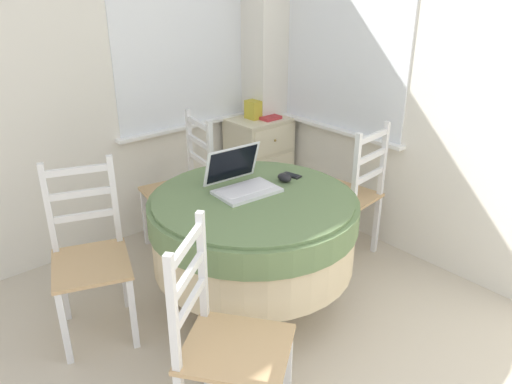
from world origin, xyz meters
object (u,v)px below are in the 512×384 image
object	(u,v)px
corner_cabinet	(259,163)
storage_box	(259,108)
dining_chair_near_back_window	(183,188)
dining_chair_left_flank	(90,257)
cell_phone	(292,175)
dining_chair_camera_near	(225,344)
round_dining_table	(253,225)
book_on_cabinet	(265,116)
laptop	(242,181)
computer_mouse	(284,178)
dining_chair_near_right_window	(349,195)

from	to	relation	value
corner_cabinet	storage_box	distance (m)	0.46
dining_chair_near_back_window	dining_chair_left_flank	bearing A→B (deg)	-152.66
cell_phone	corner_cabinet	distance (m)	1.20
dining_chair_camera_near	dining_chair_left_flank	size ratio (longest dim) A/B	1.00
round_dining_table	dining_chair_camera_near	distance (m)	0.89
book_on_cabinet	laptop	bearing A→B (deg)	-137.27
computer_mouse	corner_cabinet	xyz separation A→B (m)	(0.69, 1.02, -0.36)
laptop	computer_mouse	size ratio (longest dim) A/B	3.78
cell_phone	dining_chair_camera_near	xyz separation A→B (m)	(-1.03, -0.66, -0.27)
dining_chair_near_back_window	corner_cabinet	distance (m)	0.89
computer_mouse	cell_phone	xyz separation A→B (m)	(0.09, 0.03, -0.02)
laptop	corner_cabinet	size ratio (longest dim) A/B	0.48
round_dining_table	storage_box	distance (m)	1.48
dining_chair_near_back_window	dining_chair_left_flank	size ratio (longest dim) A/B	1.00
laptop	dining_chair_near_back_window	bearing A→B (deg)	83.27
dining_chair_left_flank	book_on_cabinet	size ratio (longest dim) A/B	4.02
laptop	dining_chair_left_flank	size ratio (longest dim) A/B	0.38
dining_chair_near_back_window	dining_chair_camera_near	world-z (taller)	same
cell_phone	dining_chair_left_flank	world-z (taller)	dining_chair_left_flank
storage_box	book_on_cabinet	size ratio (longest dim) A/B	0.91
computer_mouse	corner_cabinet	distance (m)	1.28
cell_phone	storage_box	world-z (taller)	storage_box
dining_chair_near_back_window	computer_mouse	bearing A→B (deg)	-78.29
dining_chair_left_flank	book_on_cabinet	xyz separation A→B (m)	(1.80, 0.61, 0.33)
laptop	dining_chair_near_right_window	xyz separation A→B (m)	(0.88, -0.07, -0.32)
computer_mouse	dining_chair_camera_near	size ratio (longest dim) A/B	0.10
round_dining_table	dining_chair_near_back_window	size ratio (longest dim) A/B	1.21
dining_chair_near_back_window	book_on_cabinet	size ratio (longest dim) A/B	4.02
computer_mouse	dining_chair_near_back_window	xyz separation A→B (m)	(-0.17, 0.84, -0.29)
computer_mouse	storage_box	world-z (taller)	storage_box
computer_mouse	cell_phone	bearing A→B (deg)	19.77
cell_phone	round_dining_table	bearing A→B (deg)	-168.84
book_on_cabinet	dining_chair_left_flank	bearing A→B (deg)	-161.17
book_on_cabinet	dining_chair_camera_near	bearing A→B (deg)	-135.74
computer_mouse	cell_phone	world-z (taller)	computer_mouse
dining_chair_left_flank	laptop	bearing A→B (deg)	-21.11
book_on_cabinet	round_dining_table	bearing A→B (deg)	-134.29
dining_chair_near_back_window	dining_chair_camera_near	distance (m)	1.66
laptop	book_on_cabinet	xyz separation A→B (m)	(1.00, 0.92, 0.01)
cell_phone	book_on_cabinet	bearing A→B (deg)	56.32
round_dining_table	computer_mouse	size ratio (longest dim) A/B	11.97
computer_mouse	dining_chair_near_right_window	xyz separation A→B (m)	(0.62, -0.00, -0.29)
laptop	corner_cabinet	distance (m)	1.40
round_dining_table	book_on_cabinet	bearing A→B (deg)	45.71
cell_phone	corner_cabinet	size ratio (longest dim) A/B	0.16
laptop	corner_cabinet	bearing A→B (deg)	44.65
computer_mouse	dining_chair_left_flank	distance (m)	1.17
cell_phone	dining_chair_camera_near	size ratio (longest dim) A/B	0.13
computer_mouse	dining_chair_near_back_window	bearing A→B (deg)	101.71
computer_mouse	dining_chair_near_back_window	size ratio (longest dim) A/B	0.10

